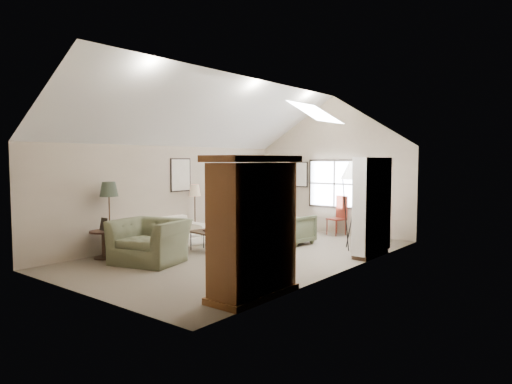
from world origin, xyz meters
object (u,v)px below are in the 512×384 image
Objects in this scene: coffee_table at (207,241)px; sofa at (160,233)px; armchair_far at (295,229)px; side_table at (104,244)px; side_chair at (336,216)px; armchair_near at (150,241)px; armoire at (253,227)px.

sofa is at bearing -165.27° from coffee_table.
armchair_far is 0.92× the size of coffee_table.
side_table is 6.43m from side_chair.
sofa is at bearing 117.79° from armchair_near.
armchair_near is (1.18, -1.23, 0.10)m from sofa.
armoire is 4.73m from armchair_far.
armchair_far reaches higher than sofa.
sofa is (-4.38, 1.75, -0.74)m from armoire.
armoire is at bearing -2.00° from side_table.
armchair_near is 1.24× the size of side_chair.
sofa is 3.39m from armchair_far.
armchair_far is at bearing -76.47° from side_chair.
armoire is 6.40m from side_chair.
coffee_table is (-1.05, -2.12, -0.15)m from armchair_far.
armoire reaches higher than side_table.
armoire is 4.78m from sofa.
coffee_table is (1.29, 0.34, -0.12)m from sofa.
side_chair is (2.51, 4.35, 0.20)m from sofa.
sofa is 1.71m from armchair_near.
coffee_table is (0.11, 1.57, -0.22)m from armchair_near.
side_chair is at bearing 67.73° from side_table.
side_chair is (-1.87, 6.10, -0.54)m from armoire.
armoire is 3.83m from coffee_table.
armoire reaches higher than armchair_far.
coffee_table is at bearing 70.88° from armchair_far.
armchair_far reaches higher than side_table.
armchair_near reaches higher than sofa.
side_chair is (1.22, 4.01, 0.32)m from coffee_table.
armoire reaches higher than coffee_table.
sofa is at bearing 53.65° from armchair_far.
armchair_near is (-3.20, 0.52, -0.65)m from armoire.
armchair_far is (-2.04, 4.21, -0.72)m from armoire.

